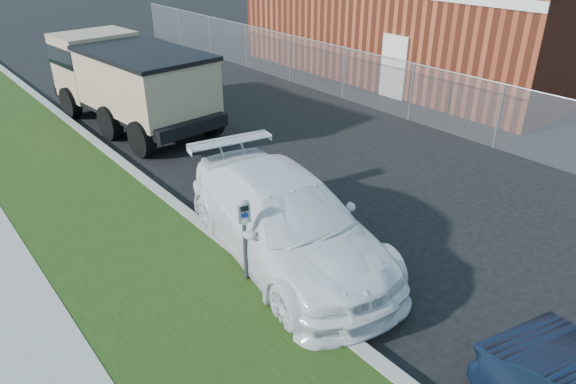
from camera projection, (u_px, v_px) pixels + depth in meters
ground at (373, 234)px, 10.32m from camera, size 120.00×120.00×0.00m
streetside at (57, 292)px, 8.55m from camera, size 6.12×50.00×0.15m
chainlink_fence at (344, 63)px, 17.93m from camera, size 0.06×30.06×30.00m
brick_building at (430, 17)px, 21.58m from camera, size 9.20×14.20×4.17m
parking_meter at (244, 223)px, 8.29m from camera, size 0.24×0.19×1.51m
white_wagon at (284, 219)px, 9.30m from camera, size 3.08×5.66×1.55m
dump_truck at (127, 78)px, 15.55m from camera, size 3.06×6.61×2.51m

